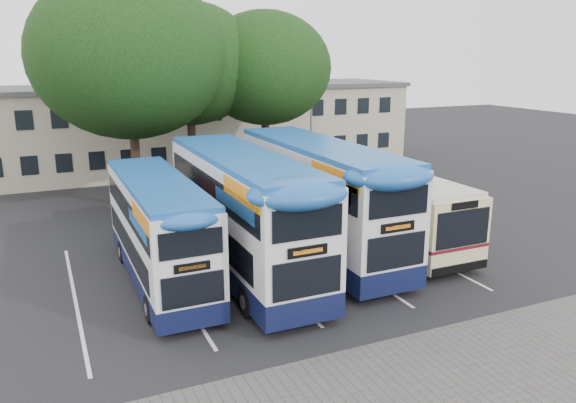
% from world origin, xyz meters
% --- Properties ---
extents(ground, '(120.00, 120.00, 0.00)m').
position_xyz_m(ground, '(0.00, 0.00, 0.00)').
color(ground, black).
rests_on(ground, ground).
extents(paving_strip, '(40.00, 6.00, 0.01)m').
position_xyz_m(paving_strip, '(-2.00, -5.00, 0.01)').
color(paving_strip, '#595654').
rests_on(paving_strip, ground).
extents(bay_lines, '(14.12, 11.00, 0.01)m').
position_xyz_m(bay_lines, '(-3.75, 5.00, 0.01)').
color(bay_lines, silver).
rests_on(bay_lines, ground).
extents(depot_building, '(32.40, 8.40, 6.20)m').
position_xyz_m(depot_building, '(0.00, 26.99, 3.15)').
color(depot_building, beige).
rests_on(depot_building, ground).
extents(lamp_post, '(0.25, 1.05, 9.06)m').
position_xyz_m(lamp_post, '(6.00, 19.97, 5.08)').
color(lamp_post, gray).
rests_on(lamp_post, ground).
extents(tree_left, '(10.33, 10.33, 12.70)m').
position_xyz_m(tree_left, '(-6.53, 16.57, 8.30)').
color(tree_left, black).
rests_on(tree_left, ground).
extents(tree_mid, '(8.35, 8.35, 11.39)m').
position_xyz_m(tree_mid, '(-2.87, 18.32, 7.83)').
color(tree_mid, black).
rests_on(tree_mid, ground).
extents(tree_right, '(8.01, 8.01, 10.97)m').
position_xyz_m(tree_right, '(1.58, 17.49, 7.55)').
color(tree_right, black).
rests_on(tree_right, ground).
extents(bus_dd_left, '(2.33, 9.60, 4.00)m').
position_xyz_m(bus_dd_left, '(-7.60, 5.34, 2.20)').
color(bus_dd_left, '#0F153A').
rests_on(bus_dd_left, ground).
extents(bus_dd_mid, '(2.76, 11.38, 4.74)m').
position_xyz_m(bus_dd_mid, '(-4.42, 5.01, 2.61)').
color(bus_dd_mid, '#0F153A').
rests_on(bus_dd_mid, ground).
extents(bus_dd_right, '(2.79, 11.51, 4.80)m').
position_xyz_m(bus_dd_right, '(-0.66, 5.89, 2.64)').
color(bus_dd_right, '#0F153A').
rests_on(bus_dd_right, ground).
extents(bus_single, '(2.80, 11.00, 3.28)m').
position_xyz_m(bus_single, '(2.81, 6.40, 1.86)').
color(bus_single, beige).
rests_on(bus_single, ground).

